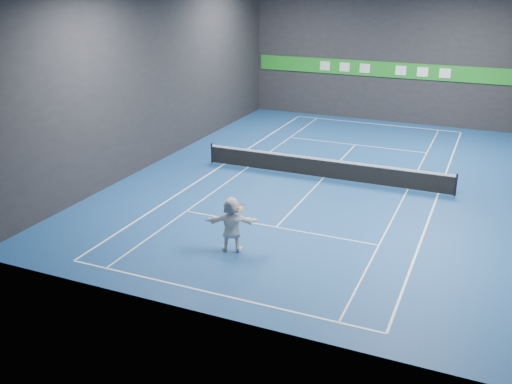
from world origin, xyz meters
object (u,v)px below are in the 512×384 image
at_px(player, 232,224).
at_px(tennis_ball, 229,179).
at_px(tennis_net, 324,168).
at_px(tennis_racket, 241,208).

bearing_deg(player, tennis_ball, -69.00).
relative_size(player, tennis_net, 0.17).
bearing_deg(tennis_racket, tennis_net, 87.58).
bearing_deg(tennis_net, player, -94.72).
relative_size(tennis_ball, tennis_net, 0.01).
bearing_deg(tennis_net, tennis_ball, -95.71).
relative_size(tennis_net, tennis_racket, 23.81).
xyz_separation_m(player, tennis_net, (0.74, 8.94, -0.49)).
bearing_deg(tennis_ball, player, -48.47).
distance_m(player, tennis_ball, 1.69).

